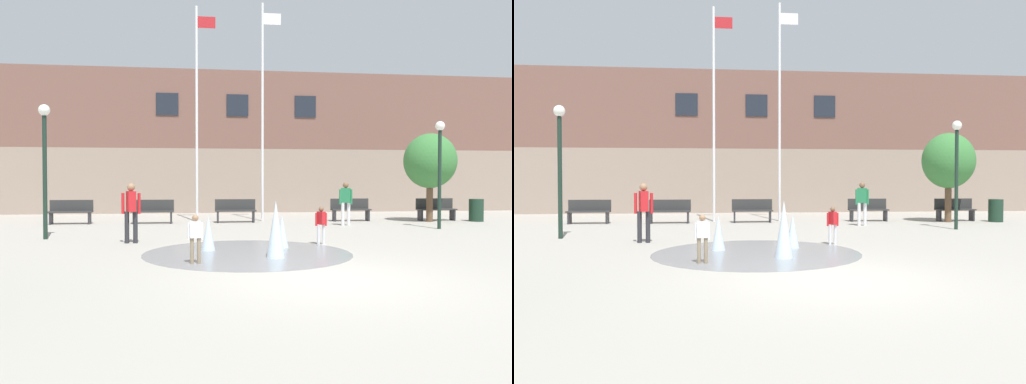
# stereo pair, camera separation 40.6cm
# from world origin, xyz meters

# --- Properties ---
(ground_plane) EXTENTS (100.00, 100.00, 0.00)m
(ground_plane) POSITION_xyz_m (0.00, 0.00, 0.00)
(ground_plane) COLOR #9E998E
(library_building) EXTENTS (36.00, 6.05, 7.22)m
(library_building) POSITION_xyz_m (0.00, 20.05, 3.61)
(library_building) COLOR gray
(library_building) RESTS_ON ground
(splash_fountain) EXTENTS (4.77, 4.77, 1.24)m
(splash_fountain) POSITION_xyz_m (-0.83, 3.10, 0.35)
(splash_fountain) COLOR gray
(splash_fountain) RESTS_ON ground
(park_bench_left_of_flagpoles) EXTENTS (1.60, 0.44, 0.91)m
(park_bench_left_of_flagpoles) POSITION_xyz_m (-6.84, 11.42, 0.48)
(park_bench_left_of_flagpoles) COLOR #28282D
(park_bench_left_of_flagpoles) RESTS_ON ground
(park_bench_under_left_flagpole) EXTENTS (1.60, 0.44, 0.91)m
(park_bench_under_left_flagpole) POSITION_xyz_m (-3.79, 11.28, 0.48)
(park_bench_under_left_flagpole) COLOR #28282D
(park_bench_under_left_flagpole) RESTS_ON ground
(park_bench_under_right_flagpole) EXTENTS (1.60, 0.44, 0.91)m
(park_bench_under_right_flagpole) POSITION_xyz_m (-0.59, 11.37, 0.48)
(park_bench_under_right_flagpole) COLOR #28282D
(park_bench_under_right_flagpole) RESTS_ON ground
(park_bench_near_trashcan) EXTENTS (1.60, 0.44, 0.91)m
(park_bench_near_trashcan) POSITION_xyz_m (4.12, 11.46, 0.48)
(park_bench_near_trashcan) COLOR #28282D
(park_bench_near_trashcan) RESTS_ON ground
(park_bench_far_right) EXTENTS (1.60, 0.44, 0.91)m
(park_bench_far_right) POSITION_xyz_m (7.67, 11.23, 0.48)
(park_bench_far_right) COLOR #28282D
(park_bench_far_right) RESTS_ON ground
(teen_by_trashcan) EXTENTS (0.50, 0.39, 1.59)m
(teen_by_trashcan) POSITION_xyz_m (-3.88, 5.33, 0.93)
(teen_by_trashcan) COLOR #28282D
(teen_by_trashcan) RESTS_ON ground
(adult_near_bench) EXTENTS (0.50, 0.32, 1.59)m
(adult_near_bench) POSITION_xyz_m (3.30, 9.51, 0.93)
(adult_near_bench) COLOR silver
(adult_near_bench) RESTS_ON ground
(child_with_pink_shirt) EXTENTS (0.31, 0.13, 0.99)m
(child_with_pink_shirt) POSITION_xyz_m (-2.21, 1.85, 0.58)
(child_with_pink_shirt) COLOR #89755B
(child_with_pink_shirt) RESTS_ON ground
(child_running) EXTENTS (0.31, 0.24, 0.99)m
(child_running) POSITION_xyz_m (1.05, 4.45, 0.58)
(child_running) COLOR silver
(child_running) RESTS_ON ground
(flagpole_left) EXTENTS (0.80, 0.10, 8.56)m
(flagpole_left) POSITION_xyz_m (-2.06, 11.88, 4.53)
(flagpole_left) COLOR silver
(flagpole_left) RESTS_ON ground
(flagpole_right) EXTENTS (0.80, 0.10, 8.80)m
(flagpole_right) POSITION_xyz_m (0.58, 11.88, 4.65)
(flagpole_right) COLOR silver
(flagpole_right) RESTS_ON ground
(lamp_post_left_lane) EXTENTS (0.32, 0.32, 3.80)m
(lamp_post_left_lane) POSITION_xyz_m (-6.40, 6.54, 2.49)
(lamp_post_left_lane) COLOR #192D23
(lamp_post_left_lane) RESTS_ON ground
(lamp_post_right_lane) EXTENTS (0.32, 0.32, 3.67)m
(lamp_post_right_lane) POSITION_xyz_m (6.10, 7.92, 2.42)
(lamp_post_right_lane) COLOR #192D23
(lamp_post_right_lane) RESTS_ON ground
(trash_can) EXTENTS (0.56, 0.56, 0.90)m
(trash_can) POSITION_xyz_m (9.11, 10.66, 0.45)
(trash_can) COLOR #193323
(trash_can) RESTS_ON ground
(street_tree_near_building) EXTENTS (2.05, 2.05, 3.53)m
(street_tree_near_building) POSITION_xyz_m (7.14, 10.70, 2.42)
(street_tree_near_building) COLOR brown
(street_tree_near_building) RESTS_ON ground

